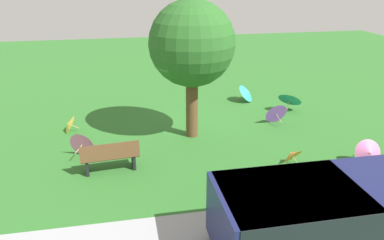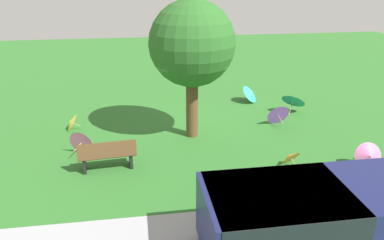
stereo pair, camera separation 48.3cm
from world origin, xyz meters
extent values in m
plane|color=#2D6B28|center=(0.00, 0.00, 0.00)|extent=(40.00, 40.00, 0.00)
cube|color=#191E4C|center=(-1.55, 6.53, 0.85)|extent=(4.61, 1.92, 1.35)
cube|color=black|center=(-0.63, 6.54, 1.25)|extent=(2.59, 1.93, 0.55)
cylinder|color=black|center=(0.07, 5.59, 0.38)|extent=(0.76, 0.22, 0.76)
cylinder|color=black|center=(-3.15, 5.57, 0.38)|extent=(0.76, 0.22, 0.76)
cube|color=brown|center=(2.75, 2.36, 0.45)|extent=(1.63, 0.60, 0.05)
cube|color=brown|center=(2.73, 2.56, 0.68)|extent=(1.60, 0.26, 0.45)
cube|color=black|center=(3.38, 2.42, 0.23)|extent=(0.12, 0.41, 0.45)
cube|color=black|center=(2.11, 2.30, 0.23)|extent=(0.12, 0.41, 0.45)
cylinder|color=brown|center=(0.05, 0.43, 1.16)|extent=(0.40, 0.40, 2.31)
sphere|color=#286023|center=(0.05, 0.43, 3.13)|extent=(2.72, 2.72, 2.72)
cylinder|color=tan|center=(-4.58, 3.14, 0.26)|extent=(0.09, 0.46, 0.20)
cone|color=pink|center=(-4.54, 3.44, 0.38)|extent=(0.82, 0.54, 0.77)
sphere|color=tan|center=(-4.53, 3.51, 0.41)|extent=(0.04, 0.05, 0.05)
cylinder|color=tan|center=(-4.06, -1.02, 0.24)|extent=(0.30, 0.33, 0.48)
cone|color=teal|center=(-4.24, -1.22, 0.53)|extent=(1.23, 1.22, 0.75)
sphere|color=tan|center=(-4.28, -1.26, 0.60)|extent=(0.06, 0.06, 0.05)
cylinder|color=tan|center=(4.00, -0.68, 0.19)|extent=(0.29, 0.06, 0.19)
cone|color=yellow|center=(4.18, -0.66, 0.30)|extent=(0.49, 0.69, 0.60)
sphere|color=tan|center=(4.22, -0.65, 0.32)|extent=(0.05, 0.04, 0.05)
cylinder|color=tan|center=(-3.18, 0.19, 0.28)|extent=(0.07, 0.46, 0.21)
cone|color=purple|center=(-3.15, -0.11, 0.41)|extent=(0.87, 0.56, 0.82)
sphere|color=tan|center=(-3.14, -0.18, 0.44)|extent=(0.04, 0.05, 0.05)
cylinder|color=tan|center=(-2.49, 3.06, 0.14)|extent=(0.12, 0.23, 0.20)
cone|color=orange|center=(-2.42, 2.91, 0.27)|extent=(0.71, 0.65, 0.53)
sphere|color=tan|center=(-2.40, 2.87, 0.30)|extent=(0.05, 0.06, 0.05)
cylinder|color=tan|center=(3.68, 1.54, 0.34)|extent=(0.21, 0.40, 0.12)
cone|color=pink|center=(3.56, 1.29, 0.40)|extent=(0.83, 0.59, 0.79)
sphere|color=tan|center=(3.54, 1.24, 0.41)|extent=(0.05, 0.05, 0.04)
cylinder|color=tan|center=(-2.73, -2.79, 0.17)|extent=(0.34, 0.25, 0.35)
cone|color=teal|center=(-2.94, -2.64, 0.40)|extent=(1.02, 1.05, 0.74)
sphere|color=tan|center=(-3.00, -2.60, 0.46)|extent=(0.06, 0.06, 0.05)
camera|label=1|loc=(2.30, 12.01, 5.27)|focal=35.43mm
camera|label=2|loc=(1.82, 12.09, 5.27)|focal=35.43mm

